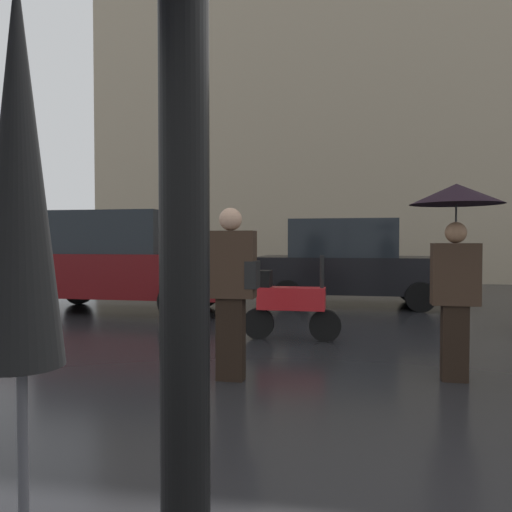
{
  "coord_description": "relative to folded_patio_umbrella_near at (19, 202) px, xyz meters",
  "views": [
    {
      "loc": [
        -0.27,
        -2.03,
        1.45
      ],
      "look_at": [
        -1.7,
        5.36,
        1.21
      ],
      "focal_mm": 35.32,
      "sensor_mm": 36.0,
      "label": 1
    }
  ],
  "objects": [
    {
      "name": "folded_patio_umbrella_near",
      "position": [
        0.0,
        0.0,
        0.0
      ],
      "size": [
        0.39,
        0.39,
        2.37
      ],
      "color": "black",
      "rests_on": "ground"
    },
    {
      "name": "pedestrian_with_umbrella",
      "position": [
        2.13,
        3.93,
        -0.02
      ],
      "size": [
        0.93,
        0.93,
        2.03
      ],
      "rotation": [
        0.0,
        0.0,
        4.4
      ],
      "color": "black",
      "rests_on": "ground"
    },
    {
      "name": "pedestrian_with_bag",
      "position": [
        -0.13,
        3.53,
        -0.57
      ],
      "size": [
        0.54,
        0.24,
        1.78
      ],
      "rotation": [
        0.0,
        0.0,
        1.26
      ],
      "color": "black",
      "rests_on": "ground"
    },
    {
      "name": "parked_scooter",
      "position": [
        0.18,
        5.71,
        -1.02
      ],
      "size": [
        1.43,
        0.32,
        1.23
      ],
      "rotation": [
        0.0,
        0.0,
        -0.3
      ],
      "color": "black",
      "rests_on": "ground"
    },
    {
      "name": "parked_car_right",
      "position": [
        1.01,
        9.92,
        -0.62
      ],
      "size": [
        4.16,
        1.91,
        1.91
      ],
      "rotation": [
        0.0,
        0.0,
        -0.17
      ],
      "color": "black",
      "rests_on": "ground"
    },
    {
      "name": "parked_car_distant",
      "position": [
        -3.63,
        8.06,
        -0.55
      ],
      "size": [
        4.57,
        1.94,
        2.03
      ],
      "rotation": [
        0.0,
        0.0,
        0.1
      ],
      "color": "#590C0F",
      "rests_on": "ground"
    },
    {
      "name": "building_block",
      "position": [
        1.36,
        17.46,
        6.02
      ],
      "size": [
        19.93,
        2.5,
        15.2
      ],
      "primitive_type": "cube",
      "color": "gray",
      "rests_on": "ground"
    }
  ]
}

